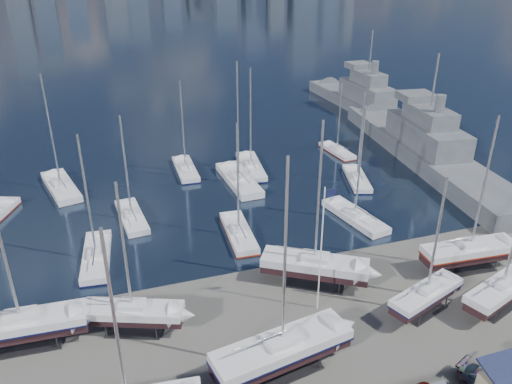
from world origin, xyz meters
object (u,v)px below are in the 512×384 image
object	(u,v)px
flagpole	(322,242)
sailboat_cradle_0	(22,325)
naval_ship_west	(366,104)
naval_ship_east	(424,150)

from	to	relation	value
flagpole	sailboat_cradle_0	bearing A→B (deg)	172.73
sailboat_cradle_0	flagpole	world-z (taller)	sailboat_cradle_0
sailboat_cradle_0	naval_ship_west	distance (m)	80.51
sailboat_cradle_0	flagpole	xyz separation A→B (m)	(24.99, -3.19, 4.95)
naval_ship_west	naval_ship_east	bearing A→B (deg)	168.54
naval_ship_west	flagpole	size ratio (longest dim) A/B	3.36
naval_ship_west	flagpole	distance (m)	66.41
naval_ship_east	naval_ship_west	world-z (taller)	naval_ship_east
sailboat_cradle_0	flagpole	distance (m)	25.68
naval_ship_east	flagpole	world-z (taller)	naval_ship_east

